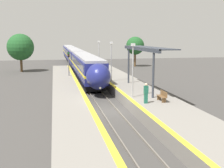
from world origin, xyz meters
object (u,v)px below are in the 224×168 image
(lamppost_near, at_px, (133,66))
(lamppost_far, at_px, (99,54))
(railway_signal, at_px, (69,64))
(train, at_px, (75,56))
(platform_bench, at_px, (162,96))
(person_waiting, at_px, (146,93))
(lamppost_mid, at_px, (111,59))

(lamppost_near, bearing_deg, lamppost_far, 90.00)
(lamppost_far, bearing_deg, railway_signal, -145.24)
(train, distance_m, lamppost_near, 39.89)
(train, bearing_deg, platform_bench, -83.97)
(train, height_order, railway_signal, railway_signal)
(person_waiting, xyz_separation_m, lamppost_near, (-0.43, 2.60, 1.96))
(train, bearing_deg, lamppost_near, -86.61)
(lamppost_mid, bearing_deg, lamppost_far, 90.00)
(lamppost_near, bearing_deg, person_waiting, -80.68)
(train, bearing_deg, lamppost_far, -83.37)
(lamppost_mid, relative_size, lamppost_far, 1.00)
(person_waiting, distance_m, lamppost_far, 22.23)
(lamppost_far, bearing_deg, lamppost_near, -90.00)
(platform_bench, bearing_deg, train, 96.03)
(platform_bench, xyz_separation_m, person_waiting, (-1.65, -0.46, 0.43))
(railway_signal, relative_size, lamppost_mid, 0.90)
(person_waiting, bearing_deg, train, 93.75)
(train, relative_size, platform_bench, 48.57)
(railway_signal, height_order, lamppost_mid, lamppost_mid)
(railway_signal, distance_m, lamppost_mid, 8.12)
(lamppost_near, bearing_deg, platform_bench, -45.81)
(lamppost_near, bearing_deg, train, 93.39)
(platform_bench, xyz_separation_m, lamppost_mid, (-2.08, 11.91, 2.38))
(train, distance_m, railway_signal, 23.83)
(person_waiting, xyz_separation_m, lamppost_far, (-0.43, 22.14, 1.96))
(lamppost_near, bearing_deg, railway_signal, 107.06)
(lamppost_near, height_order, lamppost_far, same)
(lamppost_mid, height_order, lamppost_far, same)
(train, xyz_separation_m, lamppost_far, (2.35, -20.25, 1.64))
(railway_signal, bearing_deg, lamppost_far, 34.76)
(lamppost_far, bearing_deg, platform_bench, -84.52)
(person_waiting, relative_size, lamppost_mid, 0.35)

